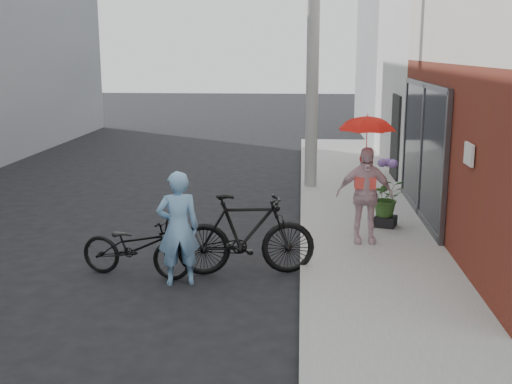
# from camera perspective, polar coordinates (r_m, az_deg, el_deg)

# --- Properties ---
(ground) EXTENTS (80.00, 80.00, 0.00)m
(ground) POSITION_cam_1_polar(r_m,az_deg,el_deg) (9.26, -1.58, -7.78)
(ground) COLOR black
(ground) RESTS_ON ground
(sidewalk) EXTENTS (2.20, 24.00, 0.12)m
(sidewalk) POSITION_cam_1_polar(r_m,az_deg,el_deg) (11.17, 10.25, -4.08)
(sidewalk) COLOR gray
(sidewalk) RESTS_ON ground
(curb) EXTENTS (0.12, 24.00, 0.12)m
(curb) POSITION_cam_1_polar(r_m,az_deg,el_deg) (11.10, 4.28, -4.01)
(curb) COLOR #9E9E99
(curb) RESTS_ON ground
(east_building_far) EXTENTS (8.00, 8.00, 7.00)m
(east_building_far) POSITION_cam_1_polar(r_m,az_deg,el_deg) (25.45, 18.93, 12.52)
(east_building_far) COLOR gray
(east_building_far) RESTS_ON ground
(utility_pole) EXTENTS (0.28, 0.28, 7.00)m
(utility_pole) POSITION_cam_1_polar(r_m,az_deg,el_deg) (14.65, 5.11, 13.60)
(utility_pole) COLOR #9E9E99
(utility_pole) RESTS_ON ground
(officer) EXTENTS (0.67, 0.53, 1.61)m
(officer) POSITION_cam_1_polar(r_m,az_deg,el_deg) (8.92, -6.93, -3.23)
(officer) COLOR #7BADDA
(officer) RESTS_ON ground
(bike_left) EXTENTS (1.76, 0.89, 0.88)m
(bike_left) POSITION_cam_1_polar(r_m,az_deg,el_deg) (9.41, -10.63, -4.83)
(bike_left) COLOR black
(bike_left) RESTS_ON ground
(bike_right) EXTENTS (2.07, 0.85, 1.21)m
(bike_right) POSITION_cam_1_polar(r_m,az_deg,el_deg) (9.29, -0.90, -3.79)
(bike_right) COLOR black
(bike_right) RESTS_ON ground
(kimono_woman) EXTENTS (0.94, 0.42, 1.58)m
(kimono_woman) POSITION_cam_1_polar(r_m,az_deg,el_deg) (10.57, 9.63, -0.25)
(kimono_woman) COLOR silver
(kimono_woman) RESTS_ON sidewalk
(parasol) EXTENTS (0.88, 0.88, 0.78)m
(parasol) POSITION_cam_1_polar(r_m,az_deg,el_deg) (10.37, 9.87, 6.11)
(parasol) COLOR red
(parasol) RESTS_ON kimono_woman
(planter) EXTENTS (0.45, 0.45, 0.19)m
(planter) POSITION_cam_1_polar(r_m,az_deg,el_deg) (11.73, 11.44, -2.55)
(planter) COLOR black
(planter) RESTS_ON sidewalk
(potted_plant) EXTENTS (0.62, 0.54, 0.69)m
(potted_plant) POSITION_cam_1_polar(r_m,az_deg,el_deg) (11.62, 11.53, -0.47)
(potted_plant) COLOR #356026
(potted_plant) RESTS_ON planter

